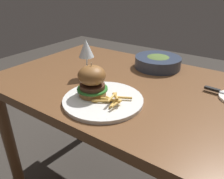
% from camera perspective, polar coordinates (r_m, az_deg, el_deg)
% --- Properties ---
extents(dining_table, '(1.17, 0.76, 0.74)m').
position_cam_1_polar(dining_table, '(1.03, 3.19, -3.11)').
color(dining_table, brown).
rests_on(dining_table, ground).
extents(main_plate, '(0.30, 0.30, 0.01)m').
position_cam_1_polar(main_plate, '(0.82, -2.35, -2.73)').
color(main_plate, white).
rests_on(main_plate, dining_table).
extents(burger_sandwich, '(0.12, 0.12, 0.13)m').
position_cam_1_polar(burger_sandwich, '(0.82, -5.23, 2.30)').
color(burger_sandwich, '#9E6B38').
rests_on(burger_sandwich, main_plate).
extents(fries_pile, '(0.12, 0.11, 0.03)m').
position_cam_1_polar(fries_pile, '(0.78, 0.22, -2.68)').
color(fries_pile, '#EABC5B').
rests_on(fries_pile, main_plate).
extents(wine_glass, '(0.07, 0.07, 0.18)m').
position_cam_1_polar(wine_glass, '(1.00, -6.76, 10.27)').
color(wine_glass, silver).
rests_on(wine_glass, dining_table).
extents(table_knife, '(0.19, 0.03, 0.01)m').
position_cam_1_polar(table_knife, '(0.96, 27.24, -0.72)').
color(table_knife, silver).
rests_on(table_knife, bread_plate).
extents(soup_bowl, '(0.24, 0.24, 0.06)m').
position_cam_1_polar(soup_bowl, '(1.16, 11.84, 7.11)').
color(soup_bowl, '#2D384C').
rests_on(soup_bowl, dining_table).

